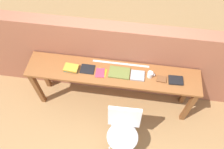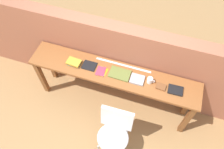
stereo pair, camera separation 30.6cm
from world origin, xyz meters
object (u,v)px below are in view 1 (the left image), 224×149
at_px(magazine_cycling, 87,69).
at_px(book_repair_rightmost, 176,80).
at_px(book_stack_leftmost, 71,68).
at_px(mug, 150,75).
at_px(leather_journal_brown, 162,79).
at_px(pamphlet_pile_colourful, 101,73).
at_px(book_open_centre, 119,73).
at_px(chair_white_moulded, 123,130).

distance_m(magazine_cycling, book_repair_rightmost, 1.25).
bearing_deg(book_stack_leftmost, mug, 1.43).
bearing_deg(book_stack_leftmost, book_repair_rightmost, 0.15).
bearing_deg(leather_journal_brown, mug, 173.87).
bearing_deg(book_stack_leftmost, magazine_cycling, 6.08).
bearing_deg(leather_journal_brown, pamphlet_pile_colourful, -174.72).
xyz_separation_m(book_stack_leftmost, book_open_centre, (0.69, 0.02, -0.01)).
relative_size(chair_white_moulded, mug, 8.10).
xyz_separation_m(magazine_cycling, leather_journal_brown, (1.06, -0.03, 0.01)).
distance_m(magazine_cycling, mug, 0.89).
distance_m(magazine_cycling, book_open_centre, 0.46).
distance_m(pamphlet_pile_colourful, leather_journal_brown, 0.86).
xyz_separation_m(book_stack_leftmost, mug, (1.12, 0.03, 0.02)).
distance_m(chair_white_moulded, book_open_centre, 0.80).
distance_m(book_stack_leftmost, book_open_centre, 0.69).
xyz_separation_m(book_stack_leftmost, book_repair_rightmost, (1.48, 0.00, -0.01)).
height_order(pamphlet_pile_colourful, mug, mug).
xyz_separation_m(pamphlet_pile_colourful, leather_journal_brown, (0.86, 0.01, 0.01)).
bearing_deg(book_open_centre, leather_journal_brown, -1.91).
relative_size(magazine_cycling, mug, 1.82).
bearing_deg(chair_white_moulded, mug, 67.84).
xyz_separation_m(book_stack_leftmost, pamphlet_pile_colourful, (0.43, -0.01, -0.02)).
distance_m(chair_white_moulded, book_repair_rightmost, 1.00).
bearing_deg(pamphlet_pile_colourful, book_open_centre, 7.76).
distance_m(chair_white_moulded, leather_journal_brown, 0.88).
bearing_deg(magazine_cycling, leather_journal_brown, -1.44).
xyz_separation_m(chair_white_moulded, book_open_centre, (-0.15, 0.69, 0.37)).
xyz_separation_m(book_open_centre, leather_journal_brown, (0.60, -0.03, 0.00)).
height_order(book_open_centre, mug, mug).
bearing_deg(chair_white_moulded, magazine_cycling, 131.23).
distance_m(magazine_cycling, leather_journal_brown, 1.06).
relative_size(magazine_cycling, leather_journal_brown, 1.54).
relative_size(chair_white_moulded, magazine_cycling, 4.45).
bearing_deg(pamphlet_pile_colourful, leather_journal_brown, 0.51).
height_order(magazine_cycling, book_open_centre, book_open_centre).
bearing_deg(book_open_centre, book_stack_leftmost, -177.20).
xyz_separation_m(mug, book_repair_rightmost, (0.36, -0.02, -0.03)).
distance_m(book_open_centre, mug, 0.43).
distance_m(book_stack_leftmost, book_repair_rightmost, 1.48).
bearing_deg(mug, book_repair_rightmost, -3.84).
bearing_deg(book_open_centre, book_repair_rightmost, -0.72).
relative_size(chair_white_moulded, book_stack_leftmost, 4.24).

